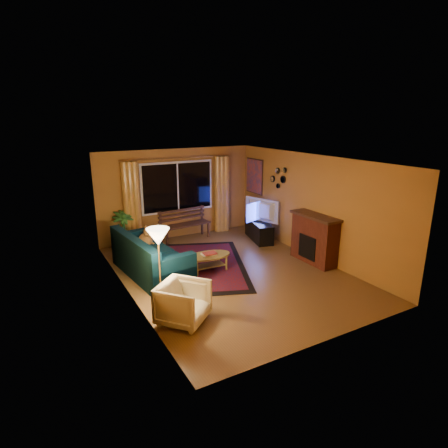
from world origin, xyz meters
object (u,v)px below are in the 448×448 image
coffee_table (209,263)px  tv_console (259,231)px  floor_lamp (160,270)px  armchair (183,301)px  sofa (151,255)px  bench (185,232)px

coffee_table → tv_console: 2.56m
floor_lamp → tv_console: bearing=32.8°
armchair → tv_console: (3.58, 3.01, -0.13)m
sofa → floor_lamp: size_ratio=1.48×
floor_lamp → tv_console: (3.76, 2.42, -0.50)m
armchair → coffee_table: size_ratio=0.76×
bench → coffee_table: bearing=-106.5°
bench → sofa: 2.43m
coffee_table → floor_lamp: bearing=-143.1°
coffee_table → armchair: bearing=-127.9°
floor_lamp → armchair: bearing=-73.0°
floor_lamp → bench: bearing=60.3°
armchair → coffee_table: 2.22m
coffee_table → bench: bearing=79.7°
sofa → coffee_table: 1.29m
sofa → coffee_table: (1.18, -0.43, -0.27)m
bench → armchair: armchair is taller
bench → floor_lamp: bearing=-125.9°
bench → tv_console: tv_console is taller
bench → sofa: sofa is taller
tv_console → armchair: bearing=-125.4°
armchair → coffee_table: armchair is taller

